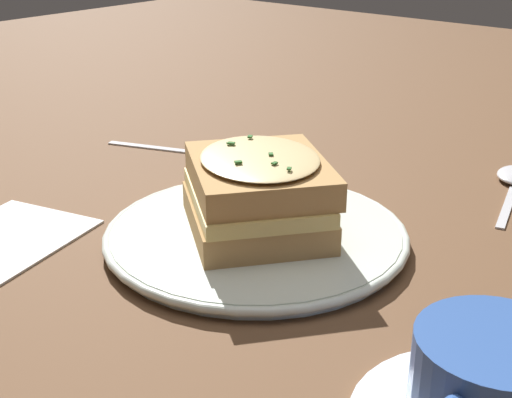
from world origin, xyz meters
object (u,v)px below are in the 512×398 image
napkin (5,238)px  sandwich (258,193)px  fork (192,151)px  dinner_plate (256,235)px  teacup_with_saucer (490,393)px

napkin → sandwich: bearing=129.1°
fork → dinner_plate: bearing=36.8°
sandwich → napkin: size_ratio=1.25×
dinner_plate → fork: size_ratio=1.54×
dinner_plate → fork: (-0.13, -0.20, -0.01)m
dinner_plate → napkin: (0.13, -0.17, -0.01)m
dinner_plate → teacup_with_saucer: size_ratio=1.70×
teacup_with_saucer → napkin: teacup_with_saucer is taller
dinner_plate → sandwich: (-0.00, 0.00, 0.04)m
dinner_plate → sandwich: size_ratio=1.55×
sandwich → teacup_with_saucer: (0.10, 0.24, -0.02)m
sandwich → teacup_with_saucer: sandwich is taller
teacup_with_saucer → dinner_plate: bearing=-110.9°
sandwich → teacup_with_saucer: bearing=67.7°
fork → teacup_with_saucer: bearing=42.3°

